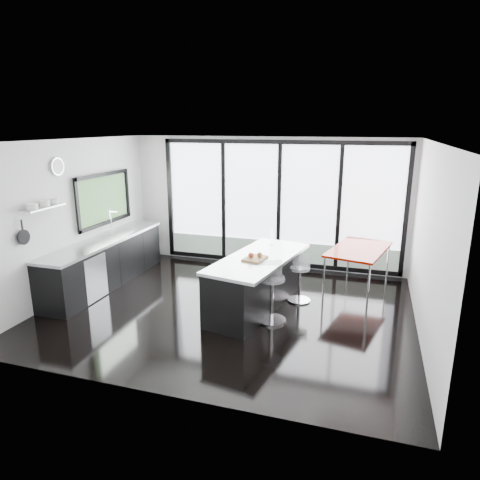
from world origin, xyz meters
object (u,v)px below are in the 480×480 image
(island, at_px, (255,282))
(red_table, at_px, (357,270))
(bar_stool_far, at_px, (299,284))
(bar_stool_near, at_px, (272,299))

(island, relative_size, red_table, 1.56)
(island, distance_m, bar_stool_far, 0.87)
(bar_stool_far, xyz_separation_m, red_table, (0.95, 0.83, 0.10))
(bar_stool_far, bearing_deg, red_table, 41.56)
(red_table, bearing_deg, bar_stool_far, -138.96)
(bar_stool_near, distance_m, red_table, 2.15)
(island, relative_size, bar_stool_near, 3.23)
(island, relative_size, bar_stool_far, 3.77)
(bar_stool_near, xyz_separation_m, bar_stool_far, (0.29, 0.93, -0.05))
(island, xyz_separation_m, bar_stool_far, (0.68, 0.52, -0.15))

